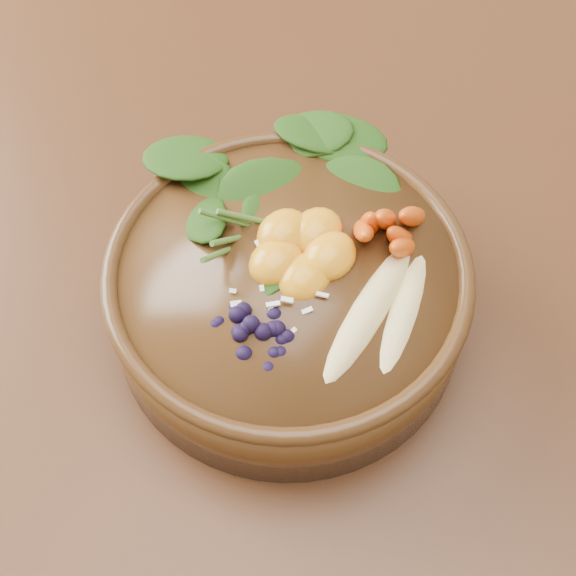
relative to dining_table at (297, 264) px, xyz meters
The scene contains 9 objects.
ground 0.66m from the dining_table, ahead, with size 4.00×4.00×0.00m, color #381E0F.
dining_table is the anchor object (origin of this frame).
stoneware_bowl 0.17m from the dining_table, 55.01° to the right, with size 0.26×0.26×0.07m, color #4A2D14.
kale_heap 0.19m from the dining_table, 68.57° to the right, with size 0.17×0.15×0.04m, color #1D400E, non-canonical shape.
carrot_cluster 0.22m from the dining_table, 11.14° to the right, with size 0.05×0.05×0.07m, color #DF5014, non-canonical shape.
banana_halves 0.24m from the dining_table, 30.04° to the right, with size 0.08×0.15×0.02m.
mandarin_cluster 0.20m from the dining_table, 50.22° to the right, with size 0.07×0.08×0.03m, color orange, non-canonical shape.
blueberry_pile 0.25m from the dining_table, 62.28° to the right, with size 0.12×0.09×0.04m, color black, non-canonical shape.
coconut_flakes 0.21m from the dining_table, 57.69° to the right, with size 0.08×0.06×0.01m, color white, non-canonical shape.
Camera 1 is at (0.26, -0.34, 1.28)m, focal length 50.00 mm.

